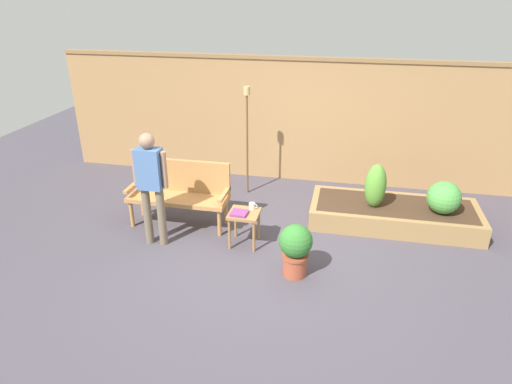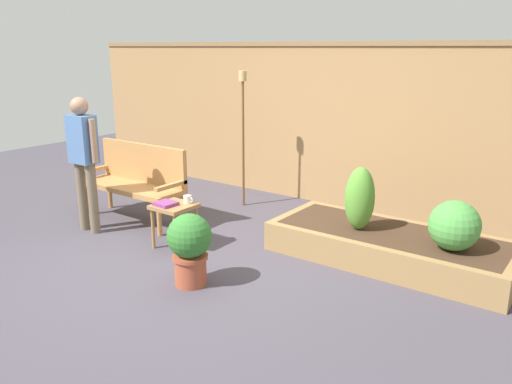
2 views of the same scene
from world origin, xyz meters
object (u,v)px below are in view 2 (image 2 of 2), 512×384
object	(u,v)px
cup_on_table	(188,199)
shrub_near_bench	(360,199)
side_table	(174,212)
potted_boxwood	(190,245)
garden_bench	(137,177)
person_by_bench	(83,153)
shrub_far_corner	(454,226)
tiki_torch	(243,116)
book_on_table	(166,204)

from	to	relation	value
cup_on_table	shrub_near_bench	bearing A→B (deg)	25.92
side_table	cup_on_table	xyz separation A→B (m)	(0.08, 0.13, 0.12)
cup_on_table	potted_boxwood	size ratio (longest dim) A/B	0.18
garden_bench	potted_boxwood	world-z (taller)	garden_bench
potted_boxwood	person_by_bench	xyz separation A→B (m)	(-1.94, 0.35, 0.55)
garden_bench	cup_on_table	distance (m)	1.17
cup_on_table	shrub_far_corner	distance (m)	2.67
potted_boxwood	shrub_near_bench	xyz separation A→B (m)	(0.94, 1.49, 0.24)
cup_on_table	tiki_torch	xyz separation A→B (m)	(-0.42, 1.52, 0.70)
book_on_table	tiki_torch	world-z (taller)	tiki_torch
book_on_table	tiki_torch	bearing A→B (deg)	103.02
garden_bench	tiki_torch	size ratio (longest dim) A/B	0.80
garden_bench	side_table	distance (m)	1.14
book_on_table	tiki_torch	size ratio (longest dim) A/B	0.12
person_by_bench	side_table	bearing A→B (deg)	10.73
garden_bench	tiki_torch	xyz separation A→B (m)	(0.72, 1.23, 0.68)
shrub_near_bench	shrub_far_corner	world-z (taller)	shrub_near_bench
side_table	potted_boxwood	size ratio (longest dim) A/B	0.72
side_table	person_by_bench	distance (m)	1.31
shrub_far_corner	potted_boxwood	bearing A→B (deg)	-141.60
shrub_near_bench	tiki_torch	size ratio (longest dim) A/B	0.36
garden_bench	book_on_table	world-z (taller)	garden_bench
cup_on_table	shrub_near_bench	distance (m)	1.80
garden_bench	shrub_far_corner	size ratio (longest dim) A/B	3.11
side_table	shrub_far_corner	world-z (taller)	shrub_far_corner
tiki_torch	person_by_bench	xyz separation A→B (m)	(-0.84, -1.87, -0.29)
garden_bench	person_by_bench	xyz separation A→B (m)	(-0.12, -0.64, 0.39)
shrub_near_bench	garden_bench	bearing A→B (deg)	-169.83
tiki_torch	potted_boxwood	bearing A→B (deg)	-63.77
potted_boxwood	person_by_bench	world-z (taller)	person_by_bench
garden_bench	shrub_near_bench	distance (m)	2.80
tiki_torch	person_by_bench	distance (m)	2.07
tiki_torch	shrub_far_corner	bearing A→B (deg)	-13.90
book_on_table	shrub_near_bench	bearing A→B (deg)	32.96
side_table	person_by_bench	world-z (taller)	person_by_bench
cup_on_table	shrub_near_bench	size ratio (longest dim) A/B	0.18
garden_bench	tiki_torch	bearing A→B (deg)	59.71
potted_boxwood	shrub_far_corner	world-z (taller)	shrub_far_corner
cup_on_table	shrub_far_corner	world-z (taller)	shrub_far_corner
garden_bench	tiki_torch	distance (m)	1.58
potted_boxwood	shrub_far_corner	xyz separation A→B (m)	(1.88, 1.49, 0.15)
potted_boxwood	person_by_bench	distance (m)	2.04
shrub_far_corner	person_by_bench	bearing A→B (deg)	-163.37
cup_on_table	tiki_torch	bearing A→B (deg)	105.29
garden_bench	book_on_table	size ratio (longest dim) A/B	6.83
shrub_near_bench	side_table	bearing A→B (deg)	-151.69
garden_bench	potted_boxwood	distance (m)	2.07
tiki_torch	person_by_bench	bearing A→B (deg)	-114.18
garden_bench	side_table	xyz separation A→B (m)	(1.05, -0.42, -0.15)
shrub_near_bench	person_by_bench	xyz separation A→B (m)	(-2.88, -1.14, 0.31)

